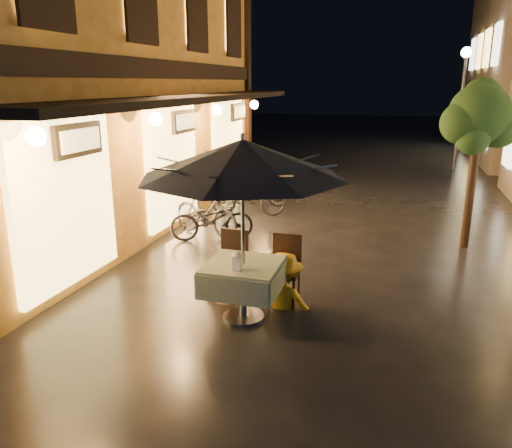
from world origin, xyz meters
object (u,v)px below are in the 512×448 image
(cafe_table, at_px, (243,277))
(person_yellow, at_px, (284,255))
(bicycle_0, at_px, (212,219))
(table_lantern, at_px, (237,259))
(person_orange, at_px, (225,254))
(patio_umbrella, at_px, (242,159))

(cafe_table, xyz_separation_m, person_yellow, (0.42, 0.55, 0.17))
(person_yellow, relative_size, bicycle_0, 0.91)
(table_lantern, height_order, person_orange, person_orange)
(table_lantern, relative_size, person_orange, 0.18)
(table_lantern, xyz_separation_m, bicycle_0, (-1.65, 3.35, -0.48))
(patio_umbrella, height_order, person_yellow, patio_umbrella)
(patio_umbrella, bearing_deg, bicycle_0, 117.90)
(person_orange, bearing_deg, cafe_table, 132.10)
(table_lantern, bearing_deg, bicycle_0, 116.23)
(person_orange, height_order, person_yellow, person_yellow)
(table_lantern, height_order, person_yellow, person_yellow)
(patio_umbrella, xyz_separation_m, person_yellow, (0.42, 0.55, -1.39))
(cafe_table, height_order, patio_umbrella, patio_umbrella)
(cafe_table, xyz_separation_m, person_orange, (-0.45, 0.55, 0.10))
(person_orange, xyz_separation_m, person_yellow, (0.87, -0.01, 0.07))
(table_lantern, distance_m, person_yellow, 0.90)
(cafe_table, relative_size, table_lantern, 3.96)
(table_lantern, bearing_deg, cafe_table, 90.00)
(cafe_table, xyz_separation_m, patio_umbrella, (0.00, -0.00, 1.56))
(cafe_table, relative_size, person_yellow, 0.66)
(table_lantern, xyz_separation_m, person_yellow, (0.42, 0.78, -0.16))
(cafe_table, xyz_separation_m, table_lantern, (0.00, -0.23, 0.33))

